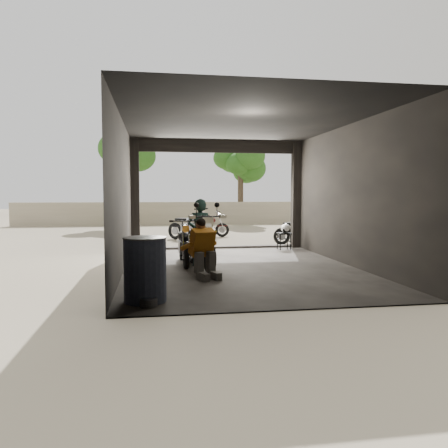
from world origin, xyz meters
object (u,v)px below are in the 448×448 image
object	(u,v)px
oil_drum	(145,270)
sign_post	(330,187)
rider	(200,233)
outside_bike_a	(190,224)
main_bike	(200,241)
outside_bike_b	(207,224)
helmet	(286,228)
mechanic	(205,250)
stool	(284,235)
outside_bike_c	(300,228)
left_bike	(184,242)

from	to	relation	value
oil_drum	sign_post	xyz separation A→B (m)	(5.48, 6.09, 1.35)
rider	outside_bike_a	bearing A→B (deg)	-92.59
main_bike	outside_bike_b	size ratio (longest dim) A/B	1.22
helmet	sign_post	size ratio (longest dim) A/B	0.11
outside_bike_b	oil_drum	size ratio (longest dim) A/B	1.51
mechanic	oil_drum	distance (m)	2.00
outside_bike_a	outside_bike_b	size ratio (longest dim) A/B	1.14
rider	helmet	size ratio (longest dim) A/B	5.25
outside_bike_a	oil_drum	size ratio (longest dim) A/B	1.72
stool	oil_drum	size ratio (longest dim) A/B	0.52
main_bike	outside_bike_c	size ratio (longest dim) A/B	1.16
outside_bike_b	left_bike	bearing A→B (deg)	169.43
left_bike	rider	distance (m)	0.50
left_bike	sign_post	bearing A→B (deg)	29.04
stool	oil_drum	bearing A→B (deg)	-124.67
mechanic	helmet	world-z (taller)	mechanic
left_bike	oil_drum	size ratio (longest dim) A/B	1.60
left_bike	mechanic	distance (m)	1.78
stool	main_bike	bearing A→B (deg)	-135.11
rider	oil_drum	xyz separation A→B (m)	(-1.15, -3.14, -0.27)
outside_bike_a	outside_bike_c	xyz separation A→B (m)	(3.41, -1.77, -0.04)
outside_bike_c	stool	bearing A→B (deg)	140.68
outside_bike_a	sign_post	size ratio (longest dim) A/B	0.63
left_bike	outside_bike_c	distance (m)	5.25
outside_bike_c	sign_post	world-z (taller)	sign_post
main_bike	helmet	bearing A→B (deg)	34.56
left_bike	helmet	distance (m)	3.77
main_bike	mechanic	size ratio (longest dim) A/B	1.61
main_bike	left_bike	xyz separation A→B (m)	(-0.32, 0.55, -0.07)
outside_bike_c	main_bike	bearing A→B (deg)	134.34
outside_bike_a	sign_post	xyz separation A→B (m)	(4.10, -2.54, 1.26)
helmet	sign_post	world-z (taller)	sign_post
outside_bike_c	stool	world-z (taller)	outside_bike_c
outside_bike_b	outside_bike_c	distance (m)	3.92
stool	outside_bike_b	bearing A→B (deg)	113.37
mechanic	main_bike	bearing A→B (deg)	70.00
main_bike	outside_bike_c	bearing A→B (deg)	37.82
sign_post	mechanic	bearing A→B (deg)	-142.28
outside_bike_c	helmet	distance (m)	1.56
main_bike	outside_bike_a	world-z (taller)	main_bike
outside_bike_c	mechanic	distance (m)	6.37
helmet	sign_post	xyz separation A→B (m)	(1.56, 0.52, 1.20)
main_bike	rider	bearing A→B (deg)	77.49
main_bike	rider	distance (m)	0.30
outside_bike_b	sign_post	distance (m)	5.12
main_bike	outside_bike_b	bearing A→B (deg)	72.35
stool	helmet	size ratio (longest dim) A/B	1.75
left_bike	rider	xyz separation A→B (m)	(0.34, -0.29, 0.23)
sign_post	helmet	bearing A→B (deg)	-169.24
outside_bike_b	main_bike	bearing A→B (deg)	173.00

